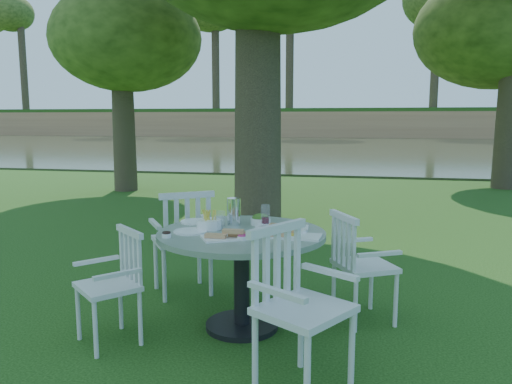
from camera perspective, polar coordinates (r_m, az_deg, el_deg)
ground at (r=5.19m, az=-0.47°, el=-9.64°), size 140.00×140.00×0.00m
table at (r=3.81m, az=-1.66°, el=-6.97°), size 1.27×1.27×0.76m
chair_ne at (r=4.03m, az=11.23°, el=-7.50°), size 0.57×0.58×0.87m
chair_nw at (r=4.55m, az=-8.16°, el=-4.87°), size 0.66×0.65×0.97m
chair_sw at (r=3.78m, az=-15.47°, el=-9.28°), size 0.56×0.56×0.81m
chair_se at (r=3.03m, az=4.08°, el=-11.57°), size 0.65×0.66×0.97m
tableware at (r=3.85m, az=-2.10°, el=-3.62°), size 1.18×0.79×0.22m
river at (r=27.89m, az=9.82°, el=4.94°), size 100.00×28.00×0.12m
far_bank at (r=46.29m, az=11.32°, el=15.20°), size 100.00×18.00×15.20m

